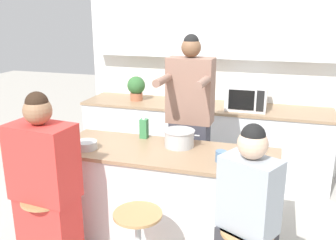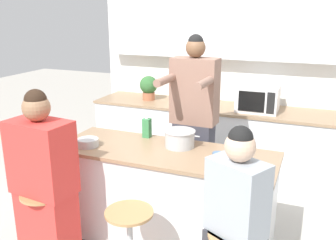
{
  "view_description": "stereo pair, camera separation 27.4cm",
  "coord_description": "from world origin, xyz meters",
  "px_view_note": "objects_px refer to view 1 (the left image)",
  "views": [
    {
      "loc": [
        0.87,
        -2.81,
        2.03
      ],
      "look_at": [
        0.0,
        0.07,
        1.14
      ],
      "focal_mm": 40.0,
      "sensor_mm": 36.0,
      "label": 1
    },
    {
      "loc": [
        1.13,
        -2.72,
        2.03
      ],
      "look_at": [
        0.0,
        0.07,
        1.14
      ],
      "focal_mm": 40.0,
      "sensor_mm": 36.0,
      "label": 2
    }
  ],
  "objects_px": {
    "juice_carton": "(144,128)",
    "potted_plant": "(136,87)",
    "coffee_cup_near": "(221,156)",
    "person_wrapped_blanket": "(46,193)",
    "cooking_pot": "(179,138)",
    "kitchen_island": "(166,198)",
    "bar_stool_leftmost": "(48,236)",
    "microwave": "(247,97)",
    "person_seated_near": "(247,233)",
    "person_cooking": "(190,131)",
    "fruit_bowl": "(86,145)"
  },
  "relations": [
    {
      "from": "kitchen_island",
      "to": "cooking_pot",
      "type": "height_order",
      "value": "cooking_pot"
    },
    {
      "from": "fruit_bowl",
      "to": "microwave",
      "type": "bearing_deg",
      "value": 55.25
    },
    {
      "from": "person_seated_near",
      "to": "juice_carton",
      "type": "xyz_separation_m",
      "value": [
        -1.03,
        0.9,
        0.34
      ]
    },
    {
      "from": "person_wrapped_blanket",
      "to": "cooking_pot",
      "type": "xyz_separation_m",
      "value": [
        0.83,
        0.78,
        0.26
      ]
    },
    {
      "from": "microwave",
      "to": "person_wrapped_blanket",
      "type": "bearing_deg",
      "value": -120.09
    },
    {
      "from": "kitchen_island",
      "to": "person_cooking",
      "type": "distance_m",
      "value": 0.71
    },
    {
      "from": "cooking_pot",
      "to": "potted_plant",
      "type": "relative_size",
      "value": 1.14
    },
    {
      "from": "person_cooking",
      "to": "juice_carton",
      "type": "xyz_separation_m",
      "value": [
        -0.36,
        -0.28,
        0.08
      ]
    },
    {
      "from": "bar_stool_leftmost",
      "to": "juice_carton",
      "type": "distance_m",
      "value": 1.21
    },
    {
      "from": "person_seated_near",
      "to": "fruit_bowl",
      "type": "bearing_deg",
      "value": -171.64
    },
    {
      "from": "person_wrapped_blanket",
      "to": "cooking_pot",
      "type": "distance_m",
      "value": 1.17
    },
    {
      "from": "microwave",
      "to": "potted_plant",
      "type": "bearing_deg",
      "value": 178.26
    },
    {
      "from": "coffee_cup_near",
      "to": "person_cooking",
      "type": "bearing_deg",
      "value": 122.58
    },
    {
      "from": "kitchen_island",
      "to": "bar_stool_leftmost",
      "type": "relative_size",
      "value": 2.8
    },
    {
      "from": "person_wrapped_blanket",
      "to": "cooking_pot",
      "type": "relative_size",
      "value": 4.18
    },
    {
      "from": "juice_carton",
      "to": "microwave",
      "type": "height_order",
      "value": "microwave"
    },
    {
      "from": "bar_stool_leftmost",
      "to": "person_wrapped_blanket",
      "type": "height_order",
      "value": "person_wrapped_blanket"
    },
    {
      "from": "juice_carton",
      "to": "coffee_cup_near",
      "type": "bearing_deg",
      "value": -24.78
    },
    {
      "from": "cooking_pot",
      "to": "juice_carton",
      "type": "xyz_separation_m",
      "value": [
        -0.37,
        0.12,
        0.02
      ]
    },
    {
      "from": "person_cooking",
      "to": "fruit_bowl",
      "type": "relative_size",
      "value": 9.91
    },
    {
      "from": "kitchen_island",
      "to": "person_seated_near",
      "type": "xyz_separation_m",
      "value": [
        0.75,
        -0.64,
        0.19
      ]
    },
    {
      "from": "coffee_cup_near",
      "to": "kitchen_island",
      "type": "bearing_deg",
      "value": 168.63
    },
    {
      "from": "kitchen_island",
      "to": "coffee_cup_near",
      "type": "relative_size",
      "value": 15.6
    },
    {
      "from": "kitchen_island",
      "to": "bar_stool_leftmost",
      "type": "xyz_separation_m",
      "value": [
        -0.75,
        -0.66,
        -0.1
      ]
    },
    {
      "from": "fruit_bowl",
      "to": "microwave",
      "type": "height_order",
      "value": "microwave"
    },
    {
      "from": "person_cooking",
      "to": "potted_plant",
      "type": "bearing_deg",
      "value": 134.05
    },
    {
      "from": "person_cooking",
      "to": "cooking_pot",
      "type": "bearing_deg",
      "value": -87.8
    },
    {
      "from": "kitchen_island",
      "to": "juice_carton",
      "type": "bearing_deg",
      "value": 138.09
    },
    {
      "from": "person_cooking",
      "to": "microwave",
      "type": "relative_size",
      "value": 3.92
    },
    {
      "from": "kitchen_island",
      "to": "microwave",
      "type": "distance_m",
      "value": 1.73
    },
    {
      "from": "person_cooking",
      "to": "cooking_pot",
      "type": "xyz_separation_m",
      "value": [
        0.01,
        -0.4,
        0.06
      ]
    },
    {
      "from": "bar_stool_leftmost",
      "to": "fruit_bowl",
      "type": "relative_size",
      "value": 3.65
    },
    {
      "from": "person_seated_near",
      "to": "person_wrapped_blanket",
      "type": "bearing_deg",
      "value": -152.53
    },
    {
      "from": "cooking_pot",
      "to": "microwave",
      "type": "xyz_separation_m",
      "value": [
        0.43,
        1.4,
        0.09
      ]
    },
    {
      "from": "coffee_cup_near",
      "to": "juice_carton",
      "type": "bearing_deg",
      "value": 155.22
    },
    {
      "from": "coffee_cup_near",
      "to": "juice_carton",
      "type": "relative_size",
      "value": 0.62
    },
    {
      "from": "kitchen_island",
      "to": "juice_carton",
      "type": "distance_m",
      "value": 0.66
    },
    {
      "from": "person_wrapped_blanket",
      "to": "cooking_pot",
      "type": "bearing_deg",
      "value": 48.99
    },
    {
      "from": "person_seated_near",
      "to": "juice_carton",
      "type": "bearing_deg",
      "value": 166.51
    },
    {
      "from": "kitchen_island",
      "to": "person_cooking",
      "type": "bearing_deg",
      "value": 82.06
    },
    {
      "from": "person_wrapped_blanket",
      "to": "microwave",
      "type": "height_order",
      "value": "person_wrapped_blanket"
    },
    {
      "from": "kitchen_island",
      "to": "person_seated_near",
      "type": "bearing_deg",
      "value": -40.58
    },
    {
      "from": "person_seated_near",
      "to": "potted_plant",
      "type": "bearing_deg",
      "value": 153.74
    },
    {
      "from": "person_wrapped_blanket",
      "to": "juice_carton",
      "type": "bearing_deg",
      "value": 68.72
    },
    {
      "from": "juice_carton",
      "to": "potted_plant",
      "type": "height_order",
      "value": "potted_plant"
    },
    {
      "from": "bar_stool_leftmost",
      "to": "juice_carton",
      "type": "relative_size",
      "value": 3.44
    },
    {
      "from": "person_seated_near",
      "to": "cooking_pot",
      "type": "bearing_deg",
      "value": 158.07
    },
    {
      "from": "person_cooking",
      "to": "microwave",
      "type": "height_order",
      "value": "person_cooking"
    },
    {
      "from": "person_seated_near",
      "to": "potted_plant",
      "type": "xyz_separation_m",
      "value": [
        -1.63,
        2.22,
        0.44
      ]
    },
    {
      "from": "coffee_cup_near",
      "to": "juice_carton",
      "type": "distance_m",
      "value": 0.85
    }
  ]
}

